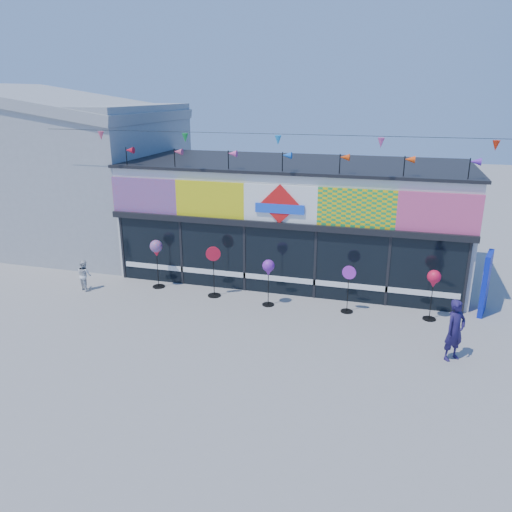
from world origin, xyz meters
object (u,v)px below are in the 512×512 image
at_px(spinner_0, 156,250).
at_px(adult_man, 455,330).
at_px(spinner_3, 348,288).
at_px(spinner_4, 434,280).
at_px(spinner_1, 214,270).
at_px(child, 85,275).
at_px(spinner_2, 268,269).
at_px(blue_sign, 486,283).

height_order(spinner_0, adult_man, spinner_0).
xyz_separation_m(spinner_3, adult_man, (2.87, -2.18, 0.01)).
height_order(spinner_3, spinner_4, spinner_4).
relative_size(spinner_1, child, 1.62).
bearing_deg(adult_man, spinner_4, 58.36).
relative_size(spinner_1, spinner_4, 1.10).
bearing_deg(spinner_0, child, -158.79).
relative_size(spinner_0, adult_man, 1.06).
bearing_deg(spinner_1, spinner_3, -1.05).
bearing_deg(spinner_0, spinner_1, -6.20).
distance_m(spinner_3, child, 8.89).
xyz_separation_m(spinner_0, spinner_4, (9.00, -0.20, -0.11)).
bearing_deg(child, spinner_4, -149.89).
distance_m(spinner_4, child, 11.35).
xyz_separation_m(spinner_4, child, (-11.31, -0.70, -0.72)).
bearing_deg(spinner_2, spinner_0, 173.40).
bearing_deg(spinner_2, child, -176.18).
relative_size(spinner_0, spinner_1, 0.99).
bearing_deg(spinner_2, spinner_4, 3.20).
xyz_separation_m(blue_sign, spinner_3, (-4.01, -1.05, -0.18)).
bearing_deg(spinner_1, child, -171.55).
xyz_separation_m(blue_sign, child, (-12.88, -1.63, -0.45)).
xyz_separation_m(spinner_2, child, (-6.39, -0.43, -0.69)).
relative_size(spinner_3, child, 1.42).
height_order(spinner_4, adult_man, adult_man).
bearing_deg(spinner_1, spinner_2, -7.04).
relative_size(spinner_3, adult_man, 0.93).
distance_m(blue_sign, spinner_2, 6.60).
relative_size(blue_sign, spinner_0, 1.14).
bearing_deg(spinner_3, blue_sign, 14.62).
bearing_deg(adult_man, blue_sign, 28.32).
bearing_deg(spinner_3, spinner_0, 177.25).
height_order(blue_sign, spinner_1, blue_sign).
bearing_deg(spinner_4, spinner_0, 178.75).
xyz_separation_m(spinner_0, adult_man, (9.43, -2.50, -0.56)).
relative_size(spinner_2, child, 1.43).
height_order(blue_sign, spinner_3, blue_sign).
bearing_deg(spinner_3, spinner_1, 178.95).
height_order(spinner_3, adult_man, adult_man).
distance_m(adult_man, child, 11.85).
bearing_deg(spinner_2, adult_man, -20.76).
bearing_deg(spinner_0, blue_sign, 3.96).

